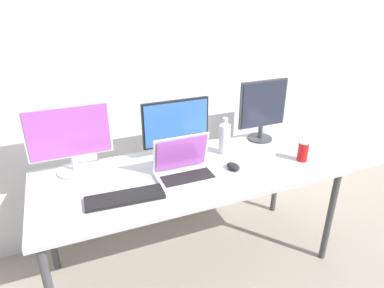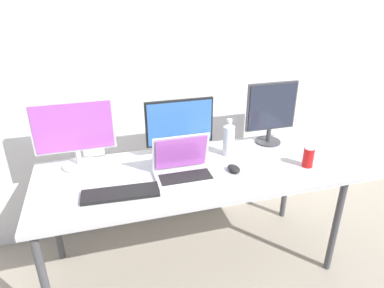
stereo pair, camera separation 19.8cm
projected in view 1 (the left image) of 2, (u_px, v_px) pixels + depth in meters
name	position (u px, v px, depth m)	size (l,w,h in m)	color
ground_plane	(192.00, 262.00, 2.41)	(16.00, 16.00, 0.00)	gray
wall_back	(160.00, 60.00, 2.35)	(7.00, 0.08, 2.60)	silver
work_desk	(192.00, 179.00, 2.12)	(1.88, 0.73, 0.74)	#424247
monitor_left	(70.00, 137.00, 1.99)	(0.48, 0.21, 0.42)	silver
monitor_center	(176.00, 128.00, 2.20)	(0.44, 0.22, 0.38)	black
monitor_right	(263.00, 108.00, 2.42)	(0.37, 0.18, 0.44)	#38383D
laptop_silver	(185.00, 168.00, 2.01)	(0.34, 0.23, 0.25)	silver
keyboard_main	(125.00, 198.00, 1.81)	(0.42, 0.13, 0.02)	black
mouse_by_keyboard	(233.00, 166.00, 2.11)	(0.07, 0.10, 0.04)	black
water_bottle	(225.00, 137.00, 2.27)	(0.08, 0.08, 0.25)	silver
soda_can_near_keyboard	(303.00, 152.00, 2.19)	(0.07, 0.07, 0.13)	red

